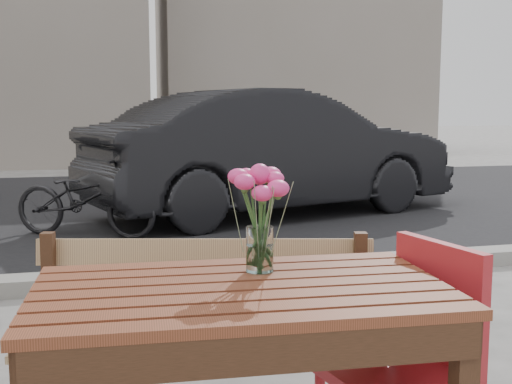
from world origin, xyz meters
TOP-DOWN VIEW (x-y plane):
  - street at (0.00, 5.06)m, footprint 30.00×8.12m
  - backdrop_buildings at (0.17, 14.40)m, footprint 15.50×4.00m
  - main_table at (0.24, 0.20)m, footprint 1.28×0.80m
  - main_bench at (0.21, 0.73)m, footprint 1.40×0.71m
  - red_chair at (0.83, 0.23)m, footprint 0.50×0.50m
  - main_vase at (0.33, 0.35)m, footprint 0.19×0.19m
  - parked_car at (1.92, 5.89)m, footprint 4.84×2.87m
  - bicycle at (-0.30, 4.97)m, footprint 1.60×1.19m

SIDE VIEW (x-z plane):
  - street at x=0.00m, z-range -0.03..0.09m
  - bicycle at x=-0.30m, z-range 0.00..0.80m
  - red_chair at x=0.83m, z-range 0.07..0.92m
  - main_bench at x=0.21m, z-range 0.09..0.92m
  - main_table at x=0.24m, z-range 0.26..1.02m
  - parked_car at x=1.92m, z-range 0.00..1.51m
  - main_vase at x=0.33m, z-range 0.81..1.16m
  - backdrop_buildings at x=0.17m, z-range -0.40..7.60m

